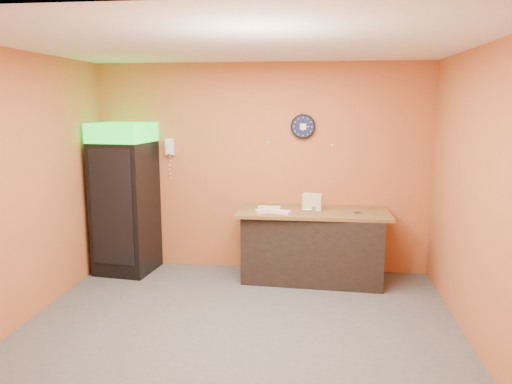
# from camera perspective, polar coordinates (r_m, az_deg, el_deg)

# --- Properties ---
(floor) EXTENTS (4.50, 4.50, 0.00)m
(floor) POSITION_cam_1_polar(r_m,az_deg,el_deg) (5.23, -2.04, -15.55)
(floor) COLOR #47474C
(floor) RESTS_ON ground
(back_wall) EXTENTS (4.50, 0.02, 2.80)m
(back_wall) POSITION_cam_1_polar(r_m,az_deg,el_deg) (6.76, 0.53, 2.75)
(back_wall) COLOR #BD6035
(back_wall) RESTS_ON floor
(left_wall) EXTENTS (0.02, 4.00, 2.80)m
(left_wall) POSITION_cam_1_polar(r_m,az_deg,el_deg) (5.61, -25.49, 0.23)
(left_wall) COLOR #BD6035
(left_wall) RESTS_ON floor
(right_wall) EXTENTS (0.02, 4.00, 2.80)m
(right_wall) POSITION_cam_1_polar(r_m,az_deg,el_deg) (4.97, 24.41, -0.84)
(right_wall) COLOR #BD6035
(right_wall) RESTS_ON floor
(ceiling) EXTENTS (4.50, 4.00, 0.02)m
(ceiling) POSITION_cam_1_polar(r_m,az_deg,el_deg) (4.75, -2.26, 16.56)
(ceiling) COLOR white
(ceiling) RESTS_ON back_wall
(beverage_cooler) EXTENTS (0.78, 0.79, 2.01)m
(beverage_cooler) POSITION_cam_1_polar(r_m,az_deg,el_deg) (6.88, -14.81, -0.97)
(beverage_cooler) COLOR black
(beverage_cooler) RESTS_ON floor
(prep_counter) EXTENTS (1.79, 0.88, 0.88)m
(prep_counter) POSITION_cam_1_polar(r_m,az_deg,el_deg) (6.53, 6.51, -6.21)
(prep_counter) COLOR black
(prep_counter) RESTS_ON floor
(wall_clock) EXTENTS (0.33, 0.06, 0.33)m
(wall_clock) POSITION_cam_1_polar(r_m,az_deg,el_deg) (6.64, 5.40, 7.46)
(wall_clock) COLOR black
(wall_clock) RESTS_ON back_wall
(wall_phone) EXTENTS (0.12, 0.11, 0.22)m
(wall_phone) POSITION_cam_1_polar(r_m,az_deg,el_deg) (6.92, -9.84, 5.12)
(wall_phone) COLOR white
(wall_phone) RESTS_ON back_wall
(butcher_paper) EXTENTS (1.92, 0.85, 0.04)m
(butcher_paper) POSITION_cam_1_polar(r_m,az_deg,el_deg) (6.42, 6.60, -2.28)
(butcher_paper) COLOR brown
(butcher_paper) RESTS_ON prep_counter
(sub_roll_stack) EXTENTS (0.27, 0.15, 0.21)m
(sub_roll_stack) POSITION_cam_1_polar(r_m,az_deg,el_deg) (6.43, 6.47, -1.11)
(sub_roll_stack) COLOR beige
(sub_roll_stack) RESTS_ON butcher_paper
(wrapped_sandwich_left) EXTENTS (0.30, 0.21, 0.04)m
(wrapped_sandwich_left) POSITION_cam_1_polar(r_m,az_deg,el_deg) (6.25, 1.21, -2.17)
(wrapped_sandwich_left) COLOR silver
(wrapped_sandwich_left) RESTS_ON butcher_paper
(wrapped_sandwich_mid) EXTENTS (0.30, 0.20, 0.04)m
(wrapped_sandwich_mid) POSITION_cam_1_polar(r_m,az_deg,el_deg) (6.21, 2.71, -2.27)
(wrapped_sandwich_mid) COLOR silver
(wrapped_sandwich_mid) RESTS_ON butcher_paper
(wrapped_sandwich_right) EXTENTS (0.30, 0.13, 0.04)m
(wrapped_sandwich_right) POSITION_cam_1_polar(r_m,az_deg,el_deg) (6.41, 1.53, -1.86)
(wrapped_sandwich_right) COLOR silver
(wrapped_sandwich_right) RESTS_ON butcher_paper
(kitchen_tool) EXTENTS (0.06, 0.06, 0.06)m
(kitchen_tool) POSITION_cam_1_polar(r_m,az_deg,el_deg) (6.40, 6.63, -1.86)
(kitchen_tool) COLOR silver
(kitchen_tool) RESTS_ON butcher_paper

